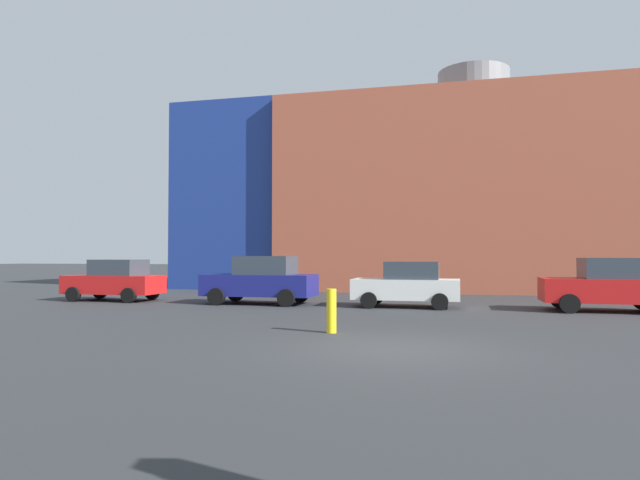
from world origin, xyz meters
The scene contains 7 objects.
ground_plane centered at (0.00, 0.00, 0.00)m, with size 200.00×200.00×0.00m, color #2D3033.
building_backdrop centered at (2.16, 21.36, 5.27)m, with size 33.48×10.06×12.38m.
parked_car_0 centered at (-12.64, 9.08, 0.85)m, with size 3.95×1.94×1.71m.
parked_car_1 centered at (-6.20, 9.08, 0.92)m, with size 4.29×2.10×1.86m.
parked_car_2 centered at (-0.57, 9.08, 0.82)m, with size 3.83×1.88×1.66m.
parked_car_3 centered at (6.12, 9.08, 0.89)m, with size 4.15×2.04×1.80m.
bollard_yellow_0 centered at (-1.78, 1.92, 0.53)m, with size 0.24×0.24×1.06m, color yellow.
Camera 1 is at (1.20, -11.19, 1.87)m, focal length 31.04 mm.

